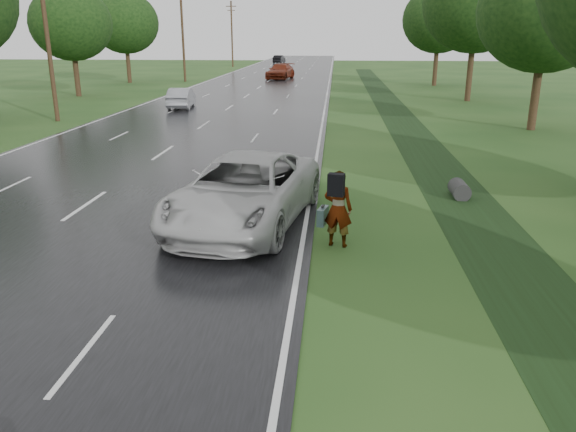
{
  "coord_description": "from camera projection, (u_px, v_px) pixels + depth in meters",
  "views": [
    {
      "loc": [
        7.47,
        -7.69,
        4.97
      ],
      "look_at": [
        6.54,
        3.59,
        1.3
      ],
      "focal_mm": 35.0,
      "sensor_mm": 36.0,
      "label": 1
    }
  ],
  "objects": [
    {
      "name": "utility_pole_distant",
      "position": [
        232.0,
        33.0,
        89.12
      ],
      "size": [
        1.6,
        0.26,
        10.0
      ],
      "color": "#3A2A17",
      "rests_on": "ground"
    },
    {
      "name": "edge_stripe_west",
      "position": [
        184.0,
        90.0,
        52.59
      ],
      "size": [
        0.12,
        180.0,
        0.01
      ],
      "primitive_type": "cube",
      "color": "silver",
      "rests_on": "road"
    },
    {
      "name": "tree_east_d",
      "position": [
        476.0,
        4.0,
        41.83
      ],
      "size": [
        8.0,
        8.0,
        10.76
      ],
      "color": "#3A2A17",
      "rests_on": "ground"
    },
    {
      "name": "tree_west_f",
      "position": [
        125.0,
        23.0,
        58.94
      ],
      "size": [
        7.0,
        7.0,
        9.29
      ],
      "color": "#3A2A17",
      "rests_on": "ground"
    },
    {
      "name": "utility_pole_mid",
      "position": [
        46.0,
        30.0,
        32.24
      ],
      "size": [
        1.6,
        0.26,
        10.0
      ],
      "color": "#3A2A17",
      "rests_on": "ground"
    },
    {
      "name": "silver_sedan",
      "position": [
        181.0,
        98.0,
        39.33
      ],
      "size": [
        1.91,
        4.37,
        1.4
      ],
      "primitive_type": "imported",
      "rotation": [
        0.0,
        0.0,
        3.25
      ],
      "color": "#92949A",
      "rests_on": "road"
    },
    {
      "name": "drainage_ditch",
      "position": [
        420.0,
        145.0,
        26.23
      ],
      "size": [
        2.2,
        120.0,
        0.56
      ],
      "color": "black",
      "rests_on": "ground"
    },
    {
      "name": "far_car_dark",
      "position": [
        279.0,
        59.0,
        100.63
      ],
      "size": [
        1.99,
        4.44,
        1.42
      ],
      "primitive_type": "imported",
      "rotation": [
        0.0,
        0.0,
        3.03
      ],
      "color": "black",
      "rests_on": "road"
    },
    {
      "name": "tree_east_f",
      "position": [
        439.0,
        20.0,
        55.37
      ],
      "size": [
        7.2,
        7.2,
        9.62
      ],
      "color": "#3A2A17",
      "rests_on": "ground"
    },
    {
      "name": "utility_pole_far",
      "position": [
        183.0,
        32.0,
        60.68
      ],
      "size": [
        1.6,
        0.26,
        10.0
      ],
      "color": "#3A2A17",
      "rests_on": "ground"
    },
    {
      "name": "white_pickup",
      "position": [
        244.0,
        191.0,
        15.08
      ],
      "size": [
        4.08,
        7.0,
        1.83
      ],
      "primitive_type": "imported",
      "rotation": [
        0.0,
        0.0,
        -0.17
      ],
      "color": "#BBBBBB",
      "rests_on": "road"
    },
    {
      "name": "tree_east_c",
      "position": [
        547.0,
        11.0,
        28.84
      ],
      "size": [
        7.0,
        7.0,
        9.29
      ],
      "color": "#3A2A17",
      "rests_on": "ground"
    },
    {
      "name": "pedestrian",
      "position": [
        337.0,
        208.0,
        13.55
      ],
      "size": [
        0.91,
        0.9,
        1.9
      ],
      "rotation": [
        0.0,
        0.0,
        2.91
      ],
      "color": "#A5998C",
      "rests_on": "ground"
    },
    {
      "name": "center_line",
      "position": [
        255.0,
        90.0,
        52.06
      ],
      "size": [
        0.12,
        180.0,
        0.01
      ],
      "primitive_type": "cube",
      "color": "silver",
      "rests_on": "road"
    },
    {
      "name": "tree_west_d",
      "position": [
        71.0,
        24.0,
        45.71
      ],
      "size": [
        6.6,
        6.6,
        8.8
      ],
      "color": "#3A2A17",
      "rests_on": "ground"
    },
    {
      "name": "edge_stripe_east",
      "position": [
        328.0,
        91.0,
        51.53
      ],
      "size": [
        0.12,
        180.0,
        0.01
      ],
      "primitive_type": "cube",
      "color": "silver",
      "rests_on": "road"
    },
    {
      "name": "far_car_red",
      "position": [
        280.0,
        71.0,
        65.38
      ],
      "size": [
        3.33,
        6.2,
        1.71
      ],
      "primitive_type": "imported",
      "rotation": [
        0.0,
        0.0,
        -0.17
      ],
      "color": "maroon",
      "rests_on": "road"
    },
    {
      "name": "road",
      "position": [
        255.0,
        91.0,
        52.07
      ],
      "size": [
        14.0,
        180.0,
        0.04
      ],
      "primitive_type": "cube",
      "color": "black",
      "rests_on": "ground"
    }
  ]
}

